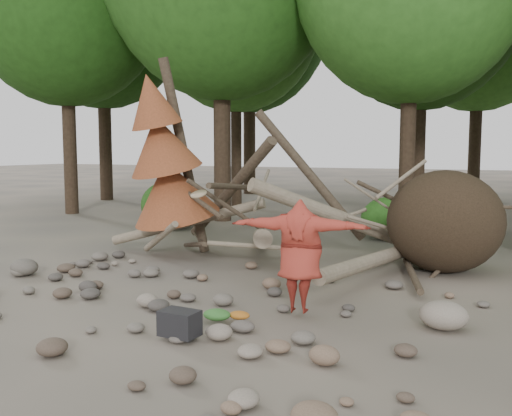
% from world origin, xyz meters
% --- Properties ---
extents(ground, '(120.00, 120.00, 0.00)m').
position_xyz_m(ground, '(0.00, 0.00, 0.00)').
color(ground, '#514C44').
rests_on(ground, ground).
extents(deadfall_pile, '(8.55, 5.24, 3.30)m').
position_xyz_m(deadfall_pile, '(2.02, 4.24, 0.95)').
color(deadfall_pile, '#332619').
rests_on(deadfall_pile, ground).
extents(dead_conifer, '(2.06, 2.16, 4.35)m').
position_xyz_m(dead_conifer, '(-3.12, 3.37, 2.11)').
color(dead_conifer, '#4C3F30').
rests_on(dead_conifer, ground).
extents(bush_left, '(1.80, 1.80, 1.44)m').
position_xyz_m(bush_left, '(-5.50, 7.20, 0.72)').
color(bush_left, '#235416').
rests_on(bush_left, ground).
extents(bush_mid, '(1.40, 1.40, 1.12)m').
position_xyz_m(bush_mid, '(0.80, 7.80, 0.56)').
color(bush_mid, '#2E6A1E').
rests_on(bush_mid, ground).
extents(frisbee_thrower, '(2.93, 0.76, 1.68)m').
position_xyz_m(frisbee_thrower, '(1.10, 0.38, 0.88)').
color(frisbee_thrower, '#A03024').
rests_on(frisbee_thrower, ground).
extents(backpack, '(0.50, 0.35, 0.32)m').
position_xyz_m(backpack, '(0.09, -1.17, 0.16)').
color(backpack, black).
rests_on(backpack, ground).
extents(cloth_green, '(0.39, 0.33, 0.15)m').
position_xyz_m(cloth_green, '(0.18, -0.38, 0.07)').
color(cloth_green, '#34712D').
rests_on(cloth_green, ground).
extents(cloth_orange, '(0.29, 0.24, 0.11)m').
position_xyz_m(cloth_orange, '(0.44, -0.21, 0.05)').
color(cloth_orange, '#B3661E').
rests_on(cloth_orange, ground).
extents(boulder_mid_right, '(0.64, 0.57, 0.38)m').
position_xyz_m(boulder_mid_right, '(3.03, 0.66, 0.19)').
color(boulder_mid_right, gray).
rests_on(boulder_mid_right, ground).
extents(boulder_mid_left, '(0.53, 0.48, 0.32)m').
position_xyz_m(boulder_mid_left, '(-4.54, 0.70, 0.16)').
color(boulder_mid_left, '#5F5950').
rests_on(boulder_mid_left, ground).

